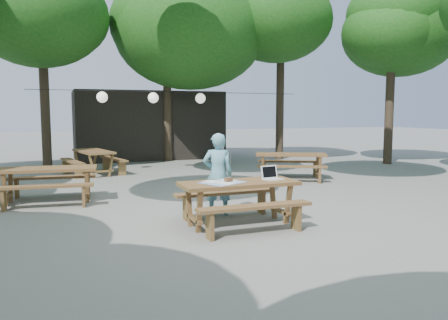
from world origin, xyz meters
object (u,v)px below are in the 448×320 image
Objects in this scene: plastic_chair at (223,157)px; main_picnic_table at (239,203)px; woman at (218,174)px; picnic_table_nw at (48,184)px.

main_picnic_table is at bearing -133.23° from plastic_chair.
woman is at bearing 94.52° from main_picnic_table.
plastic_chair reaches higher than main_picnic_table.
main_picnic_table is 0.96× the size of picnic_table_nw.
woman reaches higher than plastic_chair.
main_picnic_table is 2.22× the size of plastic_chair.
plastic_chair is (6.00, 5.21, -0.13)m from picnic_table_nw.
plastic_chair is at bearing -92.61° from woman.
main_picnic_table and picnic_table_nw have the same top height.
picnic_table_nw is at bearing -163.03° from plastic_chair.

